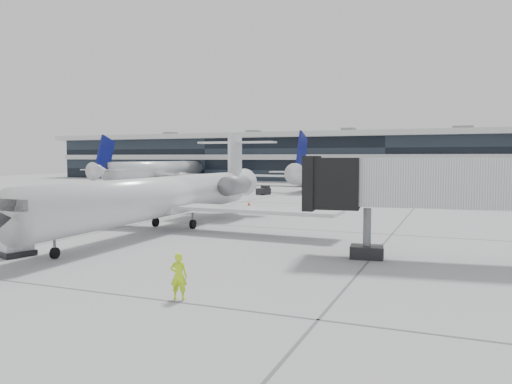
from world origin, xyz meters
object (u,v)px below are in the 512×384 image
at_px(regional_jet, 165,195).
at_px(ramp_worker, 179,276).
at_px(jet_bridge, 497,184).
at_px(cargo_uld, 13,238).

xyz_separation_m(regional_jet, ramp_worker, (10.51, -15.66, -1.71)).
bearing_deg(jet_bridge, ramp_worker, -142.71).
relative_size(jet_bridge, cargo_uld, 6.42).
xyz_separation_m(regional_jet, cargo_uld, (-2.67, -11.54, -1.67)).
bearing_deg(cargo_uld, regional_jet, 95.85).
height_order(jet_bridge, cargo_uld, jet_bridge).
distance_m(regional_jet, ramp_worker, 18.94).
distance_m(ramp_worker, cargo_uld, 13.81).
bearing_deg(regional_jet, cargo_uld, -104.37).
bearing_deg(jet_bridge, cargo_uld, -170.67).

